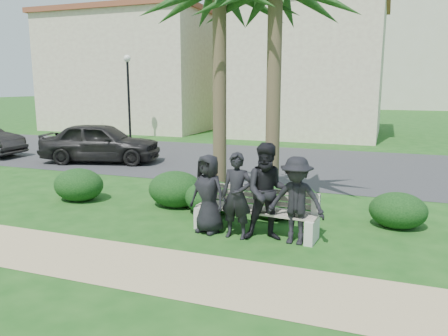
{
  "coord_description": "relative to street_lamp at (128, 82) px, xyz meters",
  "views": [
    {
      "loc": [
        3.38,
        -7.4,
        2.81
      ],
      "look_at": [
        0.26,
        1.0,
        1.1
      ],
      "focal_mm": 35.0,
      "sensor_mm": 36.0,
      "label": 1
    }
  ],
  "objects": [
    {
      "name": "ground",
      "position": [
        9.0,
        -12.0,
        -2.94
      ],
      "size": [
        160.0,
        160.0,
        0.0
      ],
      "primitive_type": "plane",
      "color": "#164914",
      "rests_on": "ground"
    },
    {
      "name": "footpath",
      "position": [
        9.0,
        -13.8,
        -2.94
      ],
      "size": [
        30.0,
        1.6,
        0.01
      ],
      "primitive_type": "cube",
      "color": "tan",
      "rests_on": "ground"
    },
    {
      "name": "asphalt_street",
      "position": [
        9.0,
        -4.0,
        -2.94
      ],
      "size": [
        160.0,
        8.0,
        0.01
      ],
      "primitive_type": "cube",
      "color": "#2D2D30",
      "rests_on": "ground"
    },
    {
      "name": "stucco_bldg_left",
      "position": [
        -3.0,
        6.0,
        0.72
      ],
      "size": [
        10.4,
        8.4,
        7.3
      ],
      "color": "#C5B193",
      "rests_on": "ground"
    },
    {
      "name": "stucco_bldg_right",
      "position": [
        8.0,
        6.0,
        0.72
      ],
      "size": [
        8.4,
        8.4,
        7.3
      ],
      "color": "#C5B193",
      "rests_on": "ground"
    },
    {
      "name": "street_lamp",
      "position": [
        0.0,
        0.0,
        0.0
      ],
      "size": [
        0.36,
        0.36,
        4.29
      ],
      "color": "black",
      "rests_on": "ground"
    },
    {
      "name": "park_bench",
      "position": [
        10.14,
        -11.64,
        -2.57
      ],
      "size": [
        2.42,
        0.73,
        0.83
      ],
      "rotation": [
        0.0,
        0.0,
        -0.08
      ],
      "color": "gray",
      "rests_on": "ground"
    },
    {
      "name": "man_a",
      "position": [
        9.28,
        -11.91,
        -2.18
      ],
      "size": [
        0.85,
        0.66,
        1.53
      ],
      "primitive_type": "imported",
      "rotation": [
        0.0,
        0.0,
        -0.27
      ],
      "color": "black",
      "rests_on": "ground"
    },
    {
      "name": "man_b",
      "position": [
        9.89,
        -12.01,
        -2.14
      ],
      "size": [
        0.59,
        0.39,
        1.61
      ],
      "primitive_type": "imported",
      "rotation": [
        0.0,
        0.0,
        -0.01
      ],
      "color": "black",
      "rests_on": "ground"
    },
    {
      "name": "man_c",
      "position": [
        10.45,
        -11.92,
        -2.04
      ],
      "size": [
        1.04,
        0.91,
        1.8
      ],
      "primitive_type": "imported",
      "rotation": [
        0.0,
        0.0,
        0.3
      ],
      "color": "black",
      "rests_on": "ground"
    },
    {
      "name": "man_d",
      "position": [
        10.97,
        -11.94,
        -2.15
      ],
      "size": [
        1.04,
        0.61,
        1.59
      ],
      "primitive_type": "imported",
      "rotation": [
        0.0,
        0.0,
        -0.02
      ],
      "color": "black",
      "rests_on": "ground"
    },
    {
      "name": "hedge_a",
      "position": [
        5.36,
        -10.81,
        -2.53
      ],
      "size": [
        1.26,
        1.04,
        0.82
      ],
      "primitive_type": "ellipsoid",
      "color": "black",
      "rests_on": "ground"
    },
    {
      "name": "hedge_b",
      "position": [
        7.85,
        -10.46,
        -2.51
      ],
      "size": [
        1.32,
        1.09,
        0.86
      ],
      "primitive_type": "ellipsoid",
      "color": "black",
      "rests_on": "ground"
    },
    {
      "name": "hedge_c",
      "position": [
        8.87,
        -10.77,
        -2.55
      ],
      "size": [
        1.19,
        0.98,
        0.78
      ],
      "primitive_type": "ellipsoid",
      "color": "black",
      "rests_on": "ground"
    },
    {
      "name": "hedge_d",
      "position": [
        10.23,
        -10.56,
        -2.58
      ],
      "size": [
        1.12,
        0.93,
        0.73
      ],
      "primitive_type": "ellipsoid",
      "color": "black",
      "rests_on": "ground"
    },
    {
      "name": "hedge_e",
      "position": [
        10.62,
        -10.31,
        -2.57
      ],
      "size": [
        1.13,
        0.94,
        0.74
      ],
      "primitive_type": "ellipsoid",
      "color": "black",
      "rests_on": "ground"
    },
    {
      "name": "hedge_f",
      "position": [
        12.72,
        -10.31,
        -2.58
      ],
      "size": [
        1.12,
        0.93,
        0.73
      ],
      "primitive_type": "ellipsoid",
      "color": "black",
      "rests_on": "ground"
    },
    {
      "name": "car_a",
      "position": [
        2.62,
        -6.09,
        -2.21
      ],
      "size": [
        4.59,
        2.79,
        1.46
      ],
      "primitive_type": "imported",
      "rotation": [
        0.0,
        0.0,
        1.84
      ],
      "color": "black",
      "rests_on": "ground"
    }
  ]
}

